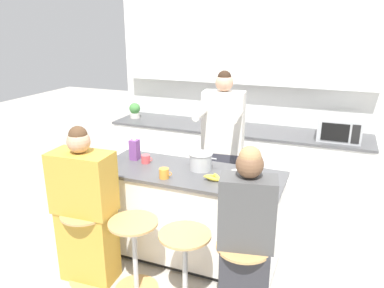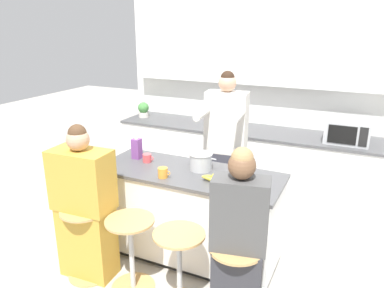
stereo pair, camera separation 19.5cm
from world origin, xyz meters
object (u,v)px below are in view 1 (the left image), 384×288
object	(u,v)px
person_cooking	(222,154)
potted_plant	(135,110)
bar_stool_rightmost	(242,278)
person_wrapped_blanket	(85,211)
bar_stool_leftmost	(87,241)
fruit_bowl	(241,177)
juice_carton	(135,150)
person_seated_near	(246,247)
banana_bunch	(213,177)
coffee_cup_near	(164,173)
coffee_cup_far	(146,159)
kitchen_island	(189,214)
microwave	(340,128)
bar_stool_center_left	(135,251)
cooking_pot	(201,161)
bar_stool_center_right	(185,264)

from	to	relation	value
person_cooking	potted_plant	distance (m)	1.87
bar_stool_rightmost	person_wrapped_blanket	size ratio (longest dim) A/B	0.47
bar_stool_leftmost	fruit_bowl	size ratio (longest dim) A/B	2.84
fruit_bowl	potted_plant	bearing A→B (deg)	141.16
bar_stool_leftmost	person_cooking	world-z (taller)	person_cooking
bar_stool_leftmost	juice_carton	world-z (taller)	juice_carton
person_seated_near	banana_bunch	xyz separation A→B (m)	(-0.44, 0.53, 0.27)
person_cooking	coffee_cup_near	bearing A→B (deg)	-112.87
bar_stool_rightmost	coffee_cup_far	size ratio (longest dim) A/B	5.59
person_seated_near	banana_bunch	distance (m)	0.74
kitchen_island	coffee_cup_far	world-z (taller)	coffee_cup_far
bar_stool_leftmost	bar_stool_rightmost	size ratio (longest dim) A/B	1.00
person_wrapped_blanket	person_seated_near	world-z (taller)	person_seated_near
bar_stool_rightmost	juice_carton	bearing A→B (deg)	150.57
microwave	potted_plant	xyz separation A→B (m)	(-2.76, 0.04, -0.03)
bar_stool_leftmost	coffee_cup_far	bearing A→B (deg)	73.80
bar_stool_leftmost	coffee_cup_near	bearing A→B (deg)	39.44
bar_stool_center_left	person_wrapped_blanket	world-z (taller)	person_wrapped_blanket
person_cooking	juice_carton	bearing A→B (deg)	-149.20
kitchen_island	potted_plant	size ratio (longest dim) A/B	8.06
bar_stool_rightmost	microwave	distance (m)	2.38
juice_carton	potted_plant	xyz separation A→B (m)	(-0.87, 1.51, 0.01)
bar_stool_rightmost	banana_bunch	distance (m)	0.87
person_cooking	juice_carton	world-z (taller)	person_cooking
kitchen_island	bar_stool_rightmost	world-z (taller)	kitchen_island
banana_bunch	cooking_pot	bearing A→B (deg)	133.28
kitchen_island	juice_carton	distance (m)	0.84
microwave	person_cooking	bearing A→B (deg)	-141.94
cooking_pot	microwave	world-z (taller)	microwave
kitchen_island	bar_stool_center_right	size ratio (longest dim) A/B	2.60
bar_stool_leftmost	person_cooking	size ratio (longest dim) A/B	0.38
bar_stool_center_right	microwave	size ratio (longest dim) A/B	1.40
person_wrapped_blanket	bar_stool_center_left	bearing A→B (deg)	-3.70
kitchen_island	microwave	xyz separation A→B (m)	(1.26, 1.57, 0.59)
person_wrapped_blanket	person_seated_near	size ratio (longest dim) A/B	1.00
cooking_pot	coffee_cup_far	world-z (taller)	cooking_pot
fruit_bowl	banana_bunch	xyz separation A→B (m)	(-0.22, -0.11, -0.00)
coffee_cup_near	bar_stool_leftmost	bearing A→B (deg)	-140.56
fruit_bowl	microwave	world-z (taller)	microwave
juice_carton	microwave	size ratio (longest dim) A/B	0.46
person_cooking	banana_bunch	xyz separation A→B (m)	(0.16, -0.77, 0.06)
person_cooking	juice_carton	xyz separation A→B (m)	(-0.75, -0.57, 0.13)
bar_stool_rightmost	person_cooking	xyz separation A→B (m)	(-0.58, 1.32, 0.48)
person_wrapped_blanket	juice_carton	world-z (taller)	person_wrapped_blanket
person_seated_near	microwave	world-z (taller)	person_seated_near
bar_stool_center_left	fruit_bowl	distance (m)	1.11
person_seated_near	fruit_bowl	world-z (taller)	person_seated_near
juice_carton	potted_plant	size ratio (longest dim) A/B	1.03
bar_stool_center_right	juice_carton	size ratio (longest dim) A/B	3.01
kitchen_island	coffee_cup_near	bearing A→B (deg)	-124.43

